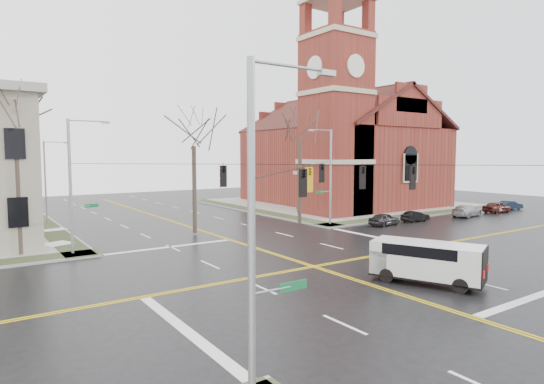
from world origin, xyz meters
TOP-DOWN VIEW (x-y plane):
  - ground at (0.00, 0.00)m, footprint 120.00×120.00m
  - sidewalks at (0.00, 0.00)m, footprint 80.00×80.00m
  - road_markings at (0.00, 0.00)m, footprint 100.00×100.00m
  - church at (24.76, 24.78)m, footprint 24.28×27.48m
  - signal_pole_ne at (11.32, 11.50)m, footprint 2.75×0.22m
  - signal_pole_nw at (-11.32, 11.50)m, footprint 2.75×0.22m
  - signal_pole_sw at (-11.32, -11.50)m, footprint 2.75×0.22m
  - span_wires at (0.00, 0.00)m, footprint 23.02×23.02m
  - traffic_signals at (-0.00, -0.67)m, footprint 8.21×8.26m
  - streetlight_north_a at (-10.65, 28.00)m, footprint 2.30×0.20m
  - streetlight_north_b at (-10.65, 48.00)m, footprint 2.30×0.20m
  - cargo_van at (2.59, -5.89)m, footprint 4.30×6.04m
  - parked_car_a at (15.83, 8.61)m, footprint 3.68×1.77m
  - parked_car_b at (20.40, 8.61)m, footprint 3.24×1.22m
  - parked_car_c at (28.17, 7.90)m, footprint 4.70×2.49m
  - parked_car_d at (34.05, 7.79)m, footprint 3.97×1.75m
  - parked_car_e at (38.25, 8.52)m, footprint 3.53×1.81m
  - tree_nw_far at (-14.43, 13.13)m, footprint 4.00×4.00m
  - tree_nw_near at (-1.31, 14.23)m, footprint 4.00×4.00m
  - tree_ne at (9.35, 13.51)m, footprint 4.00×4.00m

SIDE VIEW (x-z plane):
  - ground at x=0.00m, z-range 0.00..0.00m
  - road_markings at x=0.00m, z-range 0.00..0.01m
  - sidewalks at x=0.00m, z-range -0.01..0.16m
  - parked_car_b at x=20.40m, z-range 0.00..1.06m
  - parked_car_e at x=38.25m, z-range 0.00..1.11m
  - parked_car_a at x=15.83m, z-range 0.00..1.21m
  - parked_car_c at x=28.17m, z-range 0.00..1.30m
  - parked_car_d at x=34.05m, z-range 0.00..1.33m
  - cargo_van at x=2.59m, z-range 0.20..2.35m
  - streetlight_north_a at x=-10.65m, z-range 0.47..8.47m
  - streetlight_north_b at x=-10.65m, z-range 0.47..8.47m
  - signal_pole_ne at x=11.32m, z-range 0.45..9.45m
  - signal_pole_nw at x=-11.32m, z-range 0.45..9.45m
  - signal_pole_sw at x=-11.32m, z-range 0.45..9.45m
  - traffic_signals at x=0.00m, z-range 4.80..6.10m
  - span_wires at x=0.00m, z-range 6.18..6.22m
  - tree_nw_near at x=-1.31m, z-range 2.47..13.49m
  - church at x=24.76m, z-range -5.32..22.18m
  - tree_ne at x=9.35m, z-range 2.63..14.39m
  - tree_nw_far at x=-14.43m, z-range 2.72..14.94m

